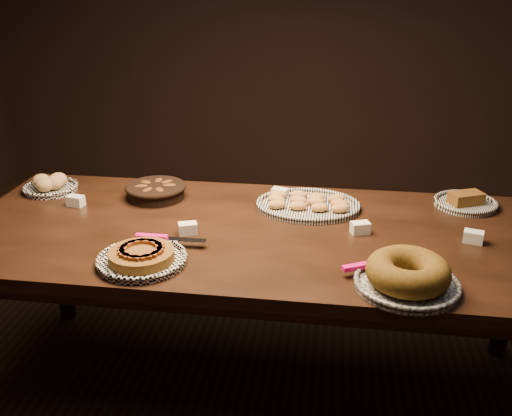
# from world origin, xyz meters

# --- Properties ---
(ground) EXTENTS (5.00, 5.00, 0.00)m
(ground) POSITION_xyz_m (0.00, 0.00, 0.00)
(ground) COLOR black
(ground) RESTS_ON ground
(buffet_table) EXTENTS (2.40, 1.00, 0.75)m
(buffet_table) POSITION_xyz_m (0.00, 0.00, 0.68)
(buffet_table) COLOR black
(buffet_table) RESTS_ON ground
(apple_tart_plate) EXTENTS (0.35, 0.32, 0.06)m
(apple_tart_plate) POSITION_xyz_m (-0.38, -0.33, 0.77)
(apple_tart_plate) COLOR white
(apple_tart_plate) RESTS_ON buffet_table
(madeleine_platter) EXTENTS (0.44, 0.36, 0.05)m
(madeleine_platter) POSITION_xyz_m (0.16, 0.25, 0.77)
(madeleine_platter) COLOR black
(madeleine_platter) RESTS_ON buffet_table
(bundt_cake_plate) EXTENTS (0.38, 0.34, 0.10)m
(bundt_cake_plate) POSITION_xyz_m (0.51, -0.37, 0.79)
(bundt_cake_plate) COLOR black
(bundt_cake_plate) RESTS_ON buffet_table
(croissant_basket) EXTENTS (0.29, 0.29, 0.07)m
(croissant_basket) POSITION_xyz_m (-0.51, 0.27, 0.79)
(croissant_basket) COLOR black
(croissant_basket) RESTS_ON buffet_table
(bread_roll_plate) EXTENTS (0.25, 0.25, 0.08)m
(bread_roll_plate) POSITION_xyz_m (-1.02, 0.28, 0.78)
(bread_roll_plate) COLOR white
(bread_roll_plate) RESTS_ON buffet_table
(loaf_plate) EXTENTS (0.27, 0.27, 0.06)m
(loaf_plate) POSITION_xyz_m (0.83, 0.36, 0.77)
(loaf_plate) COLOR black
(loaf_plate) RESTS_ON buffet_table
(tent_cards) EXTENTS (1.70, 0.48, 0.04)m
(tent_cards) POSITION_xyz_m (0.02, 0.08, 0.77)
(tent_cards) COLOR white
(tent_cards) RESTS_ON buffet_table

